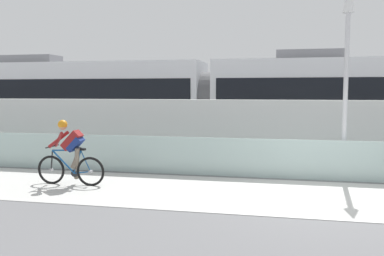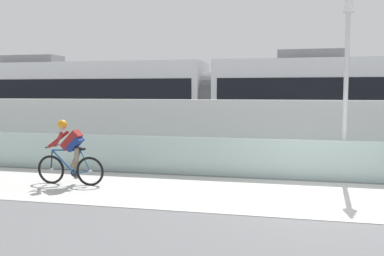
# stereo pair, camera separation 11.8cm
# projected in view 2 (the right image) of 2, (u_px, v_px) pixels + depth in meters

# --- Properties ---
(ground_plane) EXTENTS (200.00, 200.00, 0.00)m
(ground_plane) POSITION_uv_depth(u_px,v_px,m) (317.00, 198.00, 8.83)
(ground_plane) COLOR slate
(bike_path_deck) EXTENTS (32.00, 3.20, 0.01)m
(bike_path_deck) POSITION_uv_depth(u_px,v_px,m) (317.00, 198.00, 8.83)
(bike_path_deck) COLOR beige
(bike_path_deck) RESTS_ON ground
(glass_parapet) EXTENTS (32.00, 0.05, 1.04)m
(glass_parapet) POSITION_uv_depth(u_px,v_px,m) (312.00, 160.00, 10.58)
(glass_parapet) COLOR #ADC6C1
(glass_parapet) RESTS_ON ground
(concrete_barrier_wall) EXTENTS (32.00, 0.36, 2.04)m
(concrete_barrier_wall) POSITION_uv_depth(u_px,v_px,m) (308.00, 134.00, 12.29)
(concrete_barrier_wall) COLOR silver
(concrete_barrier_wall) RESTS_ON ground
(tram_rail_near) EXTENTS (32.00, 0.08, 0.01)m
(tram_rail_near) POSITION_uv_depth(u_px,v_px,m) (303.00, 155.00, 14.80)
(tram_rail_near) COLOR #595654
(tram_rail_near) RESTS_ON ground
(tram_rail_far) EXTENTS (32.00, 0.08, 0.01)m
(tram_rail_far) POSITION_uv_depth(u_px,v_px,m) (301.00, 149.00, 16.19)
(tram_rail_far) COLOR #595654
(tram_rail_far) RESTS_ON ground
(tram) EXTENTS (22.56, 2.54, 3.81)m
(tram) POSITION_uv_depth(u_px,v_px,m) (210.00, 101.00, 16.08)
(tram) COLOR silver
(tram) RESTS_ON ground
(cyclist_on_bike) EXTENTS (1.77, 0.58, 1.61)m
(cyclist_on_bike) POSITION_uv_depth(u_px,v_px,m) (70.00, 153.00, 10.00)
(cyclist_on_bike) COLOR black
(cyclist_on_bike) RESTS_ON ground
(lamp_post_antenna) EXTENTS (0.28, 0.28, 5.20)m
(lamp_post_antenna) POSITION_uv_depth(u_px,v_px,m) (347.00, 52.00, 10.45)
(lamp_post_antenna) COLOR gray
(lamp_post_antenna) RESTS_ON ground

